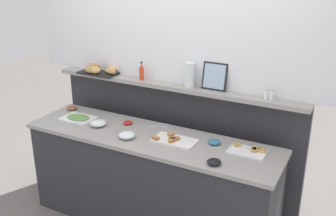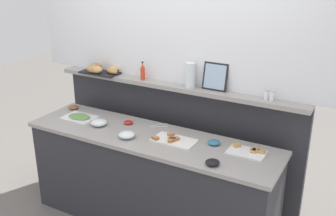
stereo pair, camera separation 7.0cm
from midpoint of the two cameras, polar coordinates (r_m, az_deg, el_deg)
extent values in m
plane|color=slate|center=(4.31, 1.19, -11.80)|extent=(12.00, 12.00, 0.00)
cube|color=#2D2D33|center=(3.64, -3.08, -10.65)|extent=(2.24, 0.57, 0.85)
cube|color=gray|center=(3.43, -3.22, -4.32)|extent=(2.28, 0.61, 0.03)
cube|color=#2D2D33|center=(3.93, 0.50, -5.21)|extent=(2.47, 0.08, 1.20)
cube|color=gray|center=(3.66, 0.17, 3.26)|extent=(2.47, 0.22, 0.04)
cube|color=white|center=(3.57, 0.72, 14.32)|extent=(3.07, 0.08, 1.36)
cube|color=white|center=(3.33, 0.36, -4.64)|extent=(0.37, 0.20, 0.01)
cube|color=#AD7A47|center=(3.29, -0.26, -4.79)|extent=(0.06, 0.07, 0.01)
cube|color=#B24738|center=(3.29, -0.26, -4.66)|extent=(0.06, 0.07, 0.01)
cube|color=#AD7A47|center=(3.29, -0.26, -4.53)|extent=(0.06, 0.07, 0.01)
cube|color=#AD7A47|center=(3.32, 0.58, -4.53)|extent=(0.07, 0.07, 0.01)
cube|color=#B24738|center=(3.32, 0.58, -4.41)|extent=(0.07, 0.07, 0.01)
cube|color=#AD7A47|center=(3.32, 0.58, -4.28)|extent=(0.07, 0.07, 0.01)
cube|color=#AD7A47|center=(3.40, -0.14, -3.91)|extent=(0.06, 0.07, 0.01)
cube|color=#B24738|center=(3.40, -0.14, -3.79)|extent=(0.06, 0.07, 0.01)
cube|color=#AD7A47|center=(3.39, -0.14, -3.66)|extent=(0.06, 0.07, 0.01)
cube|color=#AD7A47|center=(3.34, -2.39, -4.44)|extent=(0.07, 0.05, 0.01)
cube|color=#B24738|center=(3.33, -2.39, -4.32)|extent=(0.07, 0.05, 0.01)
cube|color=#AD7A47|center=(3.33, -2.39, -4.19)|extent=(0.07, 0.05, 0.01)
cube|color=#AD7A47|center=(3.31, 0.06, -4.64)|extent=(0.06, 0.05, 0.01)
cube|color=#B24738|center=(3.31, 0.06, -4.51)|extent=(0.06, 0.05, 0.01)
cube|color=#AD7A47|center=(3.30, 0.06, -4.39)|extent=(0.06, 0.05, 0.01)
cube|color=white|center=(3.20, 10.67, -6.16)|extent=(0.29, 0.19, 0.01)
cube|color=#B7844C|center=(3.27, 9.27, -5.30)|extent=(0.07, 0.07, 0.01)
cube|color=#E5C666|center=(3.26, 9.28, -5.17)|extent=(0.07, 0.07, 0.01)
cube|color=#B7844C|center=(3.26, 9.29, -5.05)|extent=(0.07, 0.07, 0.01)
cube|color=#B7844C|center=(3.21, 11.55, -5.96)|extent=(0.06, 0.07, 0.01)
cube|color=#E5C666|center=(3.21, 11.56, -5.84)|extent=(0.06, 0.07, 0.01)
cube|color=#B7844C|center=(3.20, 11.57, -5.71)|extent=(0.06, 0.07, 0.01)
cube|color=#B7844C|center=(3.21, 11.88, -6.01)|extent=(0.06, 0.07, 0.01)
cube|color=#E5C666|center=(3.20, 11.89, -5.88)|extent=(0.06, 0.07, 0.01)
cube|color=#B7844C|center=(3.20, 11.90, -5.75)|extent=(0.06, 0.07, 0.01)
cube|color=#B7844C|center=(3.21, 12.73, -6.06)|extent=(0.06, 0.04, 0.01)
cube|color=#E5C666|center=(3.21, 12.74, -5.93)|extent=(0.06, 0.04, 0.01)
cube|color=#B7844C|center=(3.20, 12.75, -5.80)|extent=(0.06, 0.04, 0.01)
cube|color=white|center=(3.88, -13.26, -1.45)|extent=(0.31, 0.22, 0.01)
ellipsoid|color=#66994C|center=(3.87, -13.28, -1.29)|extent=(0.23, 0.16, 0.01)
ellipsoid|color=silver|center=(3.66, -10.53, -2.14)|extent=(0.15, 0.15, 0.06)
ellipsoid|color=#E5CC66|center=(3.67, -10.52, -2.29)|extent=(0.12, 0.12, 0.04)
ellipsoid|color=silver|center=(3.39, -6.50, -3.88)|extent=(0.14, 0.14, 0.06)
ellipsoid|color=#599959|center=(3.40, -6.49, -4.04)|extent=(0.11, 0.11, 0.03)
ellipsoid|color=red|center=(3.67, -6.34, -2.11)|extent=(0.09, 0.09, 0.03)
ellipsoid|color=brown|center=(4.12, -14.13, -0.01)|extent=(0.10, 0.10, 0.03)
ellipsoid|color=teal|center=(3.29, 6.04, -4.86)|extent=(0.10, 0.10, 0.04)
ellipsoid|color=black|center=(2.98, 5.95, -7.71)|extent=(0.11, 0.11, 0.04)
cylinder|color=#B7BABF|center=(3.62, -2.06, -2.48)|extent=(0.13, 0.14, 0.01)
cylinder|color=#B7BABF|center=(3.59, -2.00, -2.71)|extent=(0.17, 0.08, 0.01)
sphere|color=#B7BABF|center=(3.60, -3.43, -2.67)|extent=(0.01, 0.01, 0.01)
cylinder|color=red|center=(3.75, -4.34, 4.89)|extent=(0.04, 0.04, 0.12)
cone|color=red|center=(3.73, -4.37, 6.07)|extent=(0.04, 0.04, 0.04)
cylinder|color=black|center=(3.72, -4.39, 6.52)|extent=(0.02, 0.02, 0.02)
cylinder|color=white|center=(3.32, 13.31, 1.87)|extent=(0.03, 0.03, 0.08)
cylinder|color=#B7BABF|center=(3.30, 13.37, 2.58)|extent=(0.03, 0.03, 0.01)
cylinder|color=white|center=(3.31, 14.04, 1.75)|extent=(0.03, 0.03, 0.08)
cylinder|color=#B7BABF|center=(3.29, 14.11, 2.46)|extent=(0.03, 0.03, 0.01)
cube|color=black|center=(4.04, -10.19, 5.08)|extent=(0.40, 0.26, 0.02)
ellipsoid|color=tan|center=(3.98, -10.88, 5.40)|extent=(0.17, 0.16, 0.07)
ellipsoid|color=tan|center=(3.99, -8.49, 5.53)|extent=(0.11, 0.16, 0.06)
ellipsoid|color=#B7844C|center=(4.00, -11.45, 5.42)|extent=(0.16, 0.11, 0.07)
ellipsoid|color=#B7844C|center=(3.94, -8.78, 5.24)|extent=(0.17, 0.12, 0.05)
ellipsoid|color=tan|center=(4.17, -10.94, 6.04)|extent=(0.14, 0.15, 0.06)
ellipsoid|color=#AD7A47|center=(4.15, -10.86, 5.99)|extent=(0.14, 0.11, 0.06)
cube|color=black|center=(3.46, 6.14, 4.53)|extent=(0.22, 0.06, 0.24)
cube|color=#99B2CC|center=(3.46, 6.09, 4.53)|extent=(0.19, 0.05, 0.21)
cylinder|color=silver|center=(3.51, 2.57, 4.76)|extent=(0.09, 0.09, 0.22)
camera|label=1|loc=(0.03, -90.60, -0.23)|focal=42.48mm
camera|label=2|loc=(0.03, 89.40, 0.23)|focal=42.48mm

